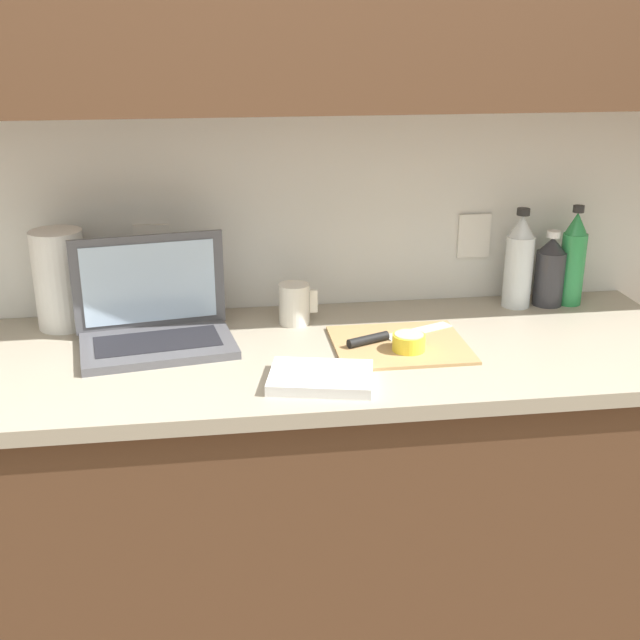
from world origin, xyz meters
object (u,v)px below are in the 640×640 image
measuring_cup (295,304)px  laptop (154,319)px  cutting_board (400,345)px  lemon_half_cut (409,342)px  bottle_water_clear (573,260)px  knife (382,337)px  bottle_oil_tall (550,272)px  paper_towel_roll (60,279)px  bottle_green_soda (519,262)px

measuring_cup → laptop: bearing=-165.9°
cutting_board → lemon_half_cut: bearing=-77.3°
bottle_water_clear → measuring_cup: bearing=-176.2°
knife → lemon_half_cut: size_ratio=3.73×
knife → bottle_water_clear: bottle_water_clear is taller
cutting_board → lemon_half_cut: 0.05m
laptop → measuring_cup: (0.35, 0.09, -0.01)m
bottle_oil_tall → bottle_water_clear: bearing=0.0°
laptop → knife: bearing=-17.2°
lemon_half_cut → bottle_oil_tall: 0.55m
laptop → measuring_cup: bearing=5.2°
lemon_half_cut → paper_towel_roll: size_ratio=0.31×
laptop → cutting_board: bearing=-19.2°
paper_towel_roll → knife: bearing=-16.1°
knife → lemon_half_cut: lemon_half_cut is taller
knife → bottle_water_clear: (0.57, 0.22, 0.11)m
laptop → paper_towel_roll: laptop is taller
knife → bottle_oil_tall: bottle_oil_tall is taller
knife → bottle_water_clear: bearing=-2.4°
bottle_water_clear → measuring_cup: bottle_water_clear is taller
measuring_cup → knife: bearing=-40.6°
bottle_green_soda → bottle_water_clear: bottle_water_clear is taller
cutting_board → bottle_oil_tall: 0.54m
bottle_oil_tall → paper_towel_roll: bearing=179.6°
bottle_water_clear → paper_towel_roll: 1.35m
knife → measuring_cup: measuring_cup is taller
bottle_green_soda → measuring_cup: (-0.61, -0.05, -0.07)m
cutting_board → knife: size_ratio=1.10×
bottle_water_clear → lemon_half_cut: bearing=-151.2°
bottle_oil_tall → paper_towel_roll: size_ratio=0.83×
bottle_green_soda → cutting_board: bearing=-147.5°
knife → bottle_green_soda: bearing=4.2°
paper_towel_roll → bottle_green_soda: bearing=-0.4°
knife → bottle_oil_tall: 0.56m
laptop → bottle_water_clear: bottle_water_clear is taller
bottle_oil_tall → laptop: bearing=-172.5°
cutting_board → bottle_water_clear: 0.60m
lemon_half_cut → bottle_oil_tall: (0.46, 0.29, 0.07)m
bottle_oil_tall → bottle_water_clear: 0.07m
bottle_green_soda → laptop: bearing=-171.8°
laptop → cutting_board: size_ratio=1.24×
bottle_oil_tall → lemon_half_cut: bearing=-148.0°
laptop → knife: size_ratio=1.37×
knife → measuring_cup: bearing=116.2°
cutting_board → bottle_oil_tall: (0.47, 0.24, 0.09)m
knife → lemon_half_cut: bearing=-79.4°
knife → paper_towel_roll: 0.82m
knife → bottle_green_soda: (0.42, 0.22, 0.11)m
cutting_board → paper_towel_roll: bearing=162.9°
bottle_oil_tall → measuring_cup: bottle_oil_tall is taller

